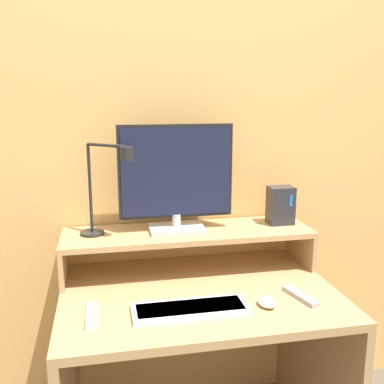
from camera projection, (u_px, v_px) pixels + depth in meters
name	position (u px, v px, depth m)	size (l,w,h in m)	color
wall_back	(180.00, 136.00, 1.93)	(6.00, 0.05, 2.50)	#E5AD60
desk	(199.00, 343.00, 1.72)	(1.01, 0.71, 0.71)	tan
monitor_shelf	(188.00, 237.00, 1.84)	(1.01, 0.29, 0.17)	tan
monitor	(176.00, 178.00, 1.79)	(0.46, 0.15, 0.43)	#BCBCC1
desk_lamp	(106.00, 189.00, 1.70)	(0.21, 0.19, 0.37)	black
router_dock	(281.00, 205.00, 1.91)	(0.11, 0.08, 0.16)	#28282D
keyboard	(190.00, 309.00, 1.50)	(0.39, 0.13, 0.02)	white
mouse	(267.00, 302.00, 1.54)	(0.06, 0.08, 0.03)	white
remote_control	(92.00, 315.00, 1.46)	(0.04, 0.16, 0.02)	white
remote_secondary	(300.00, 296.00, 1.60)	(0.08, 0.17, 0.02)	#99999E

